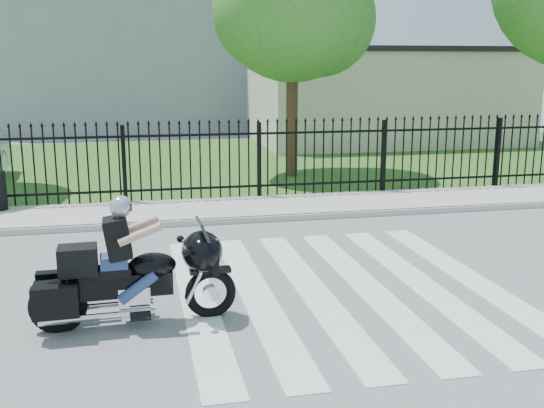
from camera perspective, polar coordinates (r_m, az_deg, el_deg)
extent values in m
plane|color=slate|center=(9.07, 6.12, -7.55)|extent=(120.00, 120.00, 0.00)
cube|color=#ADAAA3|center=(13.70, -0.35, -0.31)|extent=(40.00, 2.00, 0.12)
cube|color=#ADAAA3|center=(12.75, 0.56, -1.28)|extent=(40.00, 0.12, 0.12)
cube|color=#23521C|center=(20.50, -4.33, 3.80)|extent=(40.00, 12.00, 0.02)
cube|color=black|center=(14.60, -1.15, 1.65)|extent=(26.00, 0.04, 0.05)
cube|color=black|center=(14.42, -1.17, 6.34)|extent=(26.00, 0.04, 0.05)
cylinder|color=#382316|center=(17.62, 1.81, 9.19)|extent=(0.32, 0.32, 4.16)
sphere|color=#25691E|center=(17.66, 1.87, 17.64)|extent=(4.20, 4.20, 4.20)
cube|color=beige|center=(26.00, 10.03, 9.34)|extent=(10.00, 6.00, 3.50)
cube|color=black|center=(25.97, 10.19, 13.42)|extent=(10.20, 6.20, 0.20)
cube|color=#95979D|center=(34.21, -13.08, 17.06)|extent=(15.00, 10.00, 12.00)
torus|color=black|center=(8.01, -5.52, -7.96)|extent=(0.64, 0.14, 0.64)
torus|color=black|center=(7.97, -18.64, -8.69)|extent=(0.68, 0.16, 0.68)
cube|color=black|center=(7.87, -13.32, -7.05)|extent=(1.21, 0.27, 0.28)
ellipsoid|color=black|center=(7.81, -10.66, -5.42)|extent=(0.59, 0.39, 0.31)
cube|color=black|center=(7.81, -14.75, -5.90)|extent=(0.61, 0.32, 0.09)
cube|color=silver|center=(7.92, -12.25, -8.07)|extent=(0.38, 0.29, 0.28)
ellipsoid|color=black|center=(7.82, -6.28, -4.24)|extent=(0.52, 0.69, 0.50)
cube|color=black|center=(7.77, -17.01, -4.84)|extent=(0.46, 0.37, 0.33)
cube|color=navy|center=(7.78, -13.97, -5.08)|extent=(0.33, 0.29, 0.17)
sphere|color=#AAADB2|center=(7.61, -13.40, -0.23)|extent=(0.27, 0.27, 0.27)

